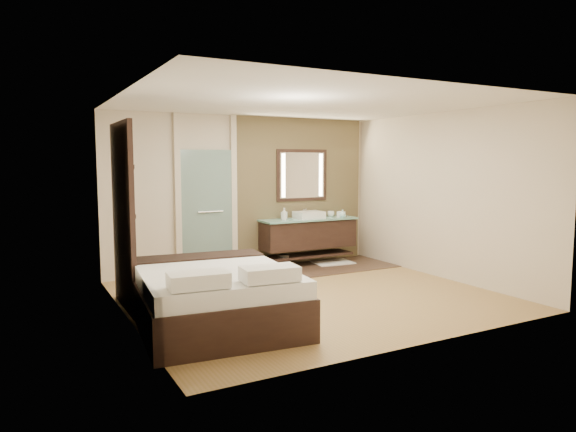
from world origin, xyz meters
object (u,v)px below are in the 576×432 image
mirror_unit (302,175)px  waste_bin (283,261)px  bed (214,296)px  vanity (308,234)px

mirror_unit → waste_bin: size_ratio=4.20×
bed → mirror_unit: bearing=50.5°
mirror_unit → waste_bin: (-0.55, -0.31, -1.52)m
bed → waste_bin: 3.30m
vanity → mirror_unit: 1.10m
vanity → bed: size_ratio=0.81×
vanity → bed: bearing=-137.5°
bed → waste_bin: (2.20, 2.45, -0.21)m
vanity → waste_bin: bearing=-173.0°
waste_bin → vanity: bearing=7.0°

